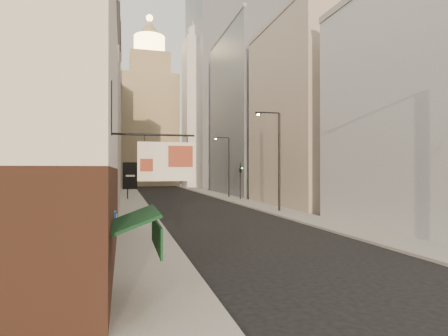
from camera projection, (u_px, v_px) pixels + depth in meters
ground at (441, 326)px, 9.33m from camera, size 360.00×360.00×0.00m
sidewalk_left at (130, 194)px, 60.72m from camera, size 3.00×140.00×0.15m
sidewalk_right at (208, 193)px, 64.12m from camera, size 3.00×140.00×0.15m
near_building_left at (39, 118)px, 15.18m from camera, size 8.30×23.04×12.30m
left_bldg_beige at (70, 122)px, 31.34m from camera, size 8.00×12.00×16.00m
left_bldg_grey at (87, 122)px, 46.80m from camera, size 8.00×16.00×20.00m
left_bldg_tan at (97, 144)px, 64.16m from camera, size 8.00×18.00×17.00m
left_bldg_wingrid at (103, 134)px, 83.49m from camera, size 8.00×20.00×24.00m
right_bldg_grey at (439, 107)px, 24.11m from camera, size 8.00×16.00×16.00m
right_bldg_beige at (306, 116)px, 41.49m from camera, size 8.00×16.00×20.00m
right_bldg_wingrid at (248, 115)px, 60.81m from camera, size 8.00×20.00×26.00m
highrise at (234, 80)px, 89.49m from camera, size 21.00×23.00×51.20m
clock_tower at (149, 118)px, 97.98m from camera, size 14.00×14.00×44.90m
white_tower at (201, 108)px, 87.35m from camera, size 8.00×8.00×41.50m
streetlamp_mid at (277, 155)px, 34.81m from camera, size 2.44×0.27×9.32m
streetlamp_far at (227, 163)px, 53.03m from camera, size 2.26×0.32×8.60m
traffic_light_left at (128, 174)px, 48.98m from camera, size 0.52×0.38×5.00m
traffic_light_right at (240, 172)px, 48.64m from camera, size 0.60×0.55×5.00m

